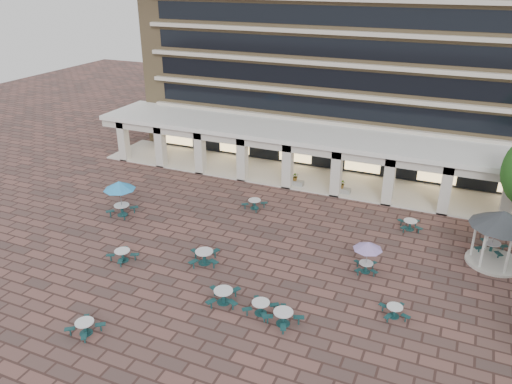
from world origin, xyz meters
TOP-DOWN VIEW (x-y plane):
  - ground at (0.00, 0.00)m, footprint 120.00×120.00m
  - apartment_building at (0.00, 25.47)m, footprint 40.00×15.50m
  - retail_arcade at (0.00, 14.80)m, footprint 42.00×6.60m
  - picnic_table_0 at (-7.72, -2.94)m, footprint 1.99×1.99m
  - picnic_table_1 at (-5.13, -9.46)m, footprint 1.79×1.79m
  - picnic_table_2 at (2.51, -4.39)m, footprint 1.81×1.81m
  - picnic_table_4 at (-11.79, 2.38)m, footprint 2.40×2.40m
  - picnic_table_5 at (0.21, -4.32)m, footprint 2.18×2.18m
  - picnic_table_6 at (6.88, 1.95)m, footprint 1.81×1.81m
  - picnic_table_7 at (3.93, -4.74)m, footprint 2.18×2.18m
  - picnic_table_8 at (-3.02, 7.45)m, footprint 1.88×1.88m
  - picnic_table_9 at (-2.77, -1.11)m, footprint 2.36×2.36m
  - picnic_table_10 at (9.21, -1.79)m, footprint 1.80×1.80m
  - picnic_table_11 at (13.98, 7.42)m, footprint 2.27×2.27m
  - picnic_table_13 at (8.62, 8.70)m, footprint 1.91×1.91m
  - gazebo at (14.18, 6.21)m, footprint 3.91×3.91m
  - planter_left at (-1.57, 12.90)m, footprint 1.50×0.66m
  - planter_right at (2.52, 12.90)m, footprint 1.50×0.82m

SIDE VIEW (x-z plane):
  - ground at x=0.00m, z-range 0.00..0.00m
  - picnic_table_10 at x=9.21m, z-range 0.06..0.72m
  - picnic_table_13 at x=8.62m, z-range 0.07..0.79m
  - picnic_table_1 at x=-5.13m, z-range 0.07..0.80m
  - picnic_table_8 at x=-3.02m, z-range 0.07..0.81m
  - picnic_table_2 at x=2.51m, z-range 0.07..0.81m
  - picnic_table_0 at x=-7.72m, z-range 0.07..0.82m
  - picnic_table_7 at x=3.93m, z-range 0.08..0.87m
  - picnic_table_5 at x=0.21m, z-range 0.08..0.90m
  - planter_left at x=-1.57m, z-range -0.12..1.13m
  - picnic_table_9 at x=-2.77m, z-range 0.08..0.95m
  - planter_right at x=2.52m, z-range -0.11..1.19m
  - picnic_table_6 at x=6.88m, z-range 0.73..2.82m
  - picnic_table_11 at x=13.98m, z-range 0.92..3.54m
  - picnic_table_4 at x=-11.79m, z-range 0.97..3.73m
  - gazebo at x=14.18m, z-range 0.92..4.56m
  - retail_arcade at x=0.00m, z-range 0.80..5.20m
  - apartment_building at x=0.00m, z-range 0.00..25.20m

